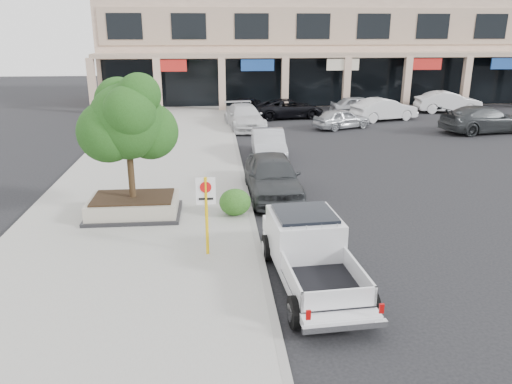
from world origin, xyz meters
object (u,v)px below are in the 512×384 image
lot_car_a (342,119)px  lot_car_c (484,119)px  pickup_truck (313,256)px  lot_car_b (384,109)px  planter (134,206)px  lot_car_d (289,108)px  curb_car_b (268,144)px  curb_car_c (245,117)px  lot_car_f (448,102)px  curb_car_a (273,176)px  planter_tree (132,121)px  no_parking_sign (206,205)px  lot_car_e (359,106)px  curb_car_d (246,108)px

lot_car_a → lot_car_c: size_ratio=0.67×
pickup_truck → lot_car_b: 25.59m
planter → lot_car_d: size_ratio=0.63×
curb_car_b → curb_car_c: 8.16m
lot_car_c → lot_car_f: bearing=-19.3°
lot_car_c → pickup_truck: bearing=131.9°
curb_car_a → curb_car_b: 6.00m
planter_tree → pickup_truck: 7.86m
planter_tree → lot_car_b: (14.99, 18.24, -2.62)m
lot_car_d → curb_car_c: bearing=128.9°
no_parking_sign → lot_car_d: bearing=75.8°
lot_car_a → lot_car_f: size_ratio=0.79×
planter → lot_car_b: (15.13, 18.40, 0.32)m
lot_car_b → curb_car_b: bearing=120.5°
planter → curb_car_c: size_ratio=0.60×
planter → curb_car_a: bearing=21.9°
lot_car_b → lot_car_c: (4.87, -4.87, 0.05)m
pickup_truck → lot_car_b: bearing=63.3°
pickup_truck → curb_car_b: bearing=84.6°
lot_car_a → lot_car_e: (2.59, 4.82, 0.09)m
curb_car_d → no_parking_sign: bearing=-90.7°
curb_car_a → lot_car_c: (14.91, 11.48, 0.00)m
lot_car_e → planter_tree: bearing=143.8°
pickup_truck → lot_car_d: bearing=78.8°
no_parking_sign → curb_car_d: no_parking_sign is taller
planter → no_parking_sign: 4.39m
lot_car_a → curb_car_a: bearing=132.5°
curb_car_a → curb_car_b: curb_car_a is taller
planter_tree → curb_car_b: planter_tree is taller
planter_tree → lot_car_b: 23.76m
curb_car_b → lot_car_f: bearing=41.9°
curb_car_d → lot_car_a: curb_car_d is taller
planter_tree → no_parking_sign: bearing=-55.4°
curb_car_c → curb_car_b: bearing=-92.3°
planter → lot_car_b: bearing=50.6°
planter_tree → curb_car_a: size_ratio=0.81×
lot_car_e → no_parking_sign: bearing=152.5°
lot_car_d → lot_car_f: (12.84, 1.46, 0.11)m
pickup_truck → lot_car_f: size_ratio=1.08×
lot_car_c → curb_car_b: bearing=101.0°
pickup_truck → lot_car_c: bearing=47.8°
planter_tree → curb_car_c: bearing=73.4°
curb_car_c → pickup_truck: bearing=-96.1°
planter → lot_car_a: bearing=54.0°
curb_car_b → lot_car_d: size_ratio=0.89×
curb_car_d → lot_car_d: size_ratio=0.98×
no_parking_sign → lot_car_f: (18.74, 24.77, -0.82)m
planter → lot_car_e: 24.68m
planter → curb_car_c: bearing=73.1°
curb_car_a → lot_car_c: bearing=36.4°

